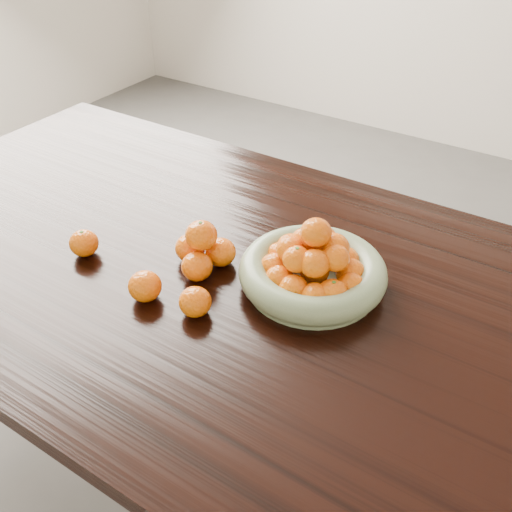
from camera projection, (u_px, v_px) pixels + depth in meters
The scene contains 7 objects.
ground at pixel (246, 479), 1.64m from camera, with size 5.00×5.00×0.00m, color #54524F.
dining_table at pixel (242, 307), 1.24m from camera, with size 2.00×1.00×0.75m.
fruit_bowl at pixel (313, 269), 1.14m from camera, with size 0.30×0.30×0.15m.
orange_pyramid at pixel (202, 250), 1.19m from camera, with size 0.13×0.13×0.11m.
loose_orange_0 at pixel (84, 243), 1.23m from camera, with size 0.06×0.06×0.06m, color orange.
loose_orange_1 at pixel (145, 286), 1.11m from camera, with size 0.07×0.07×0.06m, color orange.
loose_orange_2 at pixel (195, 302), 1.08m from camera, with size 0.06×0.06×0.06m, color orange.
Camera 1 is at (0.53, -0.77, 1.49)m, focal length 40.00 mm.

